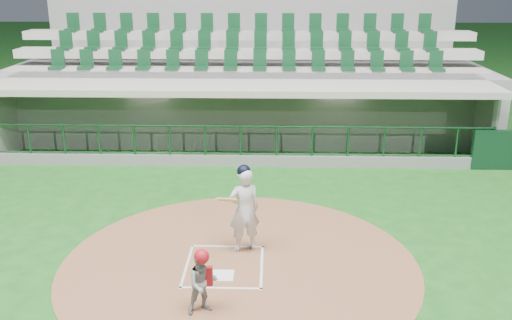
{
  "coord_description": "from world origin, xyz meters",
  "views": [
    {
      "loc": [
        0.92,
        -10.44,
        5.58
      ],
      "look_at": [
        0.55,
        2.6,
        1.3
      ],
      "focal_mm": 40.0,
      "sensor_mm": 36.0,
      "label": 1
    }
  ],
  "objects": [
    {
      "name": "ground",
      "position": [
        0.0,
        0.0,
        0.0
      ],
      "size": [
        120.0,
        120.0,
        0.0
      ],
      "primitive_type": "plane",
      "color": "#164F17",
      "rests_on": "ground"
    },
    {
      "name": "dugout_structure",
      "position": [
        0.1,
        7.83,
        0.96
      ],
      "size": [
        16.4,
        3.7,
        3.0
      ],
      "color": "slate",
      "rests_on": "ground"
    },
    {
      "name": "catcher",
      "position": [
        -0.23,
        -1.91,
        0.6
      ],
      "size": [
        0.66,
        0.6,
        1.19
      ],
      "color": "gray",
      "rests_on": "dirt_circle"
    },
    {
      "name": "seating_deck",
      "position": [
        0.0,
        10.91,
        1.42
      ],
      "size": [
        17.0,
        6.72,
        5.15
      ],
      "color": "gray",
      "rests_on": "ground"
    },
    {
      "name": "home_plate",
      "position": [
        0.0,
        -0.7,
        0.02
      ],
      "size": [
        0.43,
        0.43,
        0.02
      ],
      "primitive_type": "cube",
      "color": "white",
      "rests_on": "dirt_circle"
    },
    {
      "name": "batter",
      "position": [
        0.37,
        0.42,
        0.96
      ],
      "size": [
        0.92,
        0.96,
        1.9
      ],
      "color": "silver",
      "rests_on": "dirt_circle"
    },
    {
      "name": "batter_box_chalk",
      "position": [
        0.0,
        -0.3,
        0.02
      ],
      "size": [
        1.55,
        1.8,
        0.01
      ],
      "color": "silver",
      "rests_on": "ground"
    },
    {
      "name": "dirt_circle",
      "position": [
        0.3,
        -0.2,
        0.01
      ],
      "size": [
        7.2,
        7.2,
        0.01
      ],
      "primitive_type": "cylinder",
      "color": "brown",
      "rests_on": "ground"
    }
  ]
}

